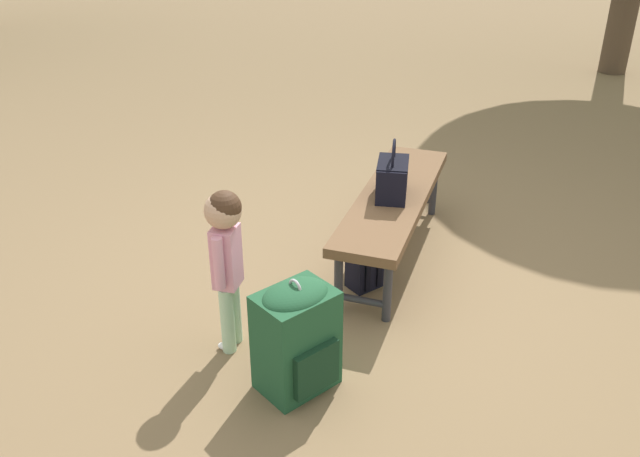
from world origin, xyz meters
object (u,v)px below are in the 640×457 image
at_px(handbag, 392,177).
at_px(child_standing, 226,247).
at_px(backpack_small, 365,262).
at_px(backpack_large, 296,335).
at_px(park_bench, 394,202).

distance_m(handbag, child_standing, 1.27).
bearing_deg(backpack_small, backpack_large, 9.79).
bearing_deg(child_standing, park_bench, 168.40).
distance_m(park_bench, child_standing, 1.33).
bearing_deg(park_bench, backpack_large, 8.26).
xyz_separation_m(park_bench, handbag, (0.04, 0.00, 0.18)).
bearing_deg(backpack_large, child_standing, -98.47).
relative_size(handbag, child_standing, 0.41).
bearing_deg(backpack_small, handbag, -175.18).
bearing_deg(park_bench, child_standing, -11.60).
xyz_separation_m(child_standing, backpack_small, (-0.88, 0.30, -0.43)).
height_order(park_bench, child_standing, child_standing).
distance_m(backpack_large, backpack_small, 0.97).
xyz_separation_m(child_standing, backpack_large, (0.07, 0.46, -0.30)).
bearing_deg(handbag, backpack_small, 4.82).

